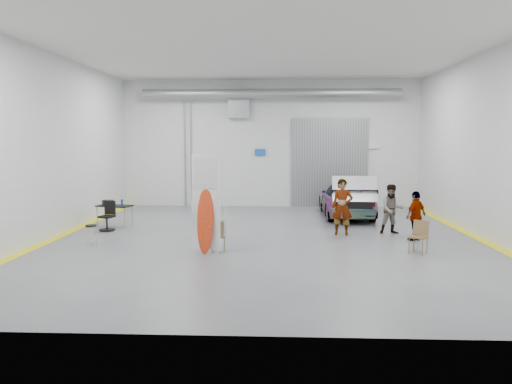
{
  "coord_description": "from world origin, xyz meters",
  "views": [
    {
      "loc": [
        0.35,
        -15.82,
        3.19
      ],
      "look_at": [
        -0.35,
        0.24,
        1.5
      ],
      "focal_mm": 35.0,
      "sensor_mm": 36.0,
      "label": 1
    }
  ],
  "objects_px": {
    "person_a": "(342,207)",
    "folding_chair_near": "(219,242)",
    "person_c": "(416,216)",
    "work_table": "(113,205)",
    "folding_chair_far": "(418,243)",
    "shop_stool": "(91,236)",
    "office_chair": "(107,218)",
    "sedan_car": "(346,199)",
    "surfboard_display": "(208,211)",
    "person_b": "(392,209)"
  },
  "relations": [
    {
      "from": "person_a",
      "to": "folding_chair_near",
      "type": "xyz_separation_m",
      "value": [
        -3.86,
        -2.62,
        -0.69
      ]
    },
    {
      "from": "person_a",
      "to": "folding_chair_near",
      "type": "height_order",
      "value": "person_a"
    },
    {
      "from": "person_c",
      "to": "work_table",
      "type": "height_order",
      "value": "person_c"
    },
    {
      "from": "person_a",
      "to": "work_table",
      "type": "bearing_deg",
      "value": -179.21
    },
    {
      "from": "person_c",
      "to": "folding_chair_far",
      "type": "distance_m",
      "value": 1.96
    },
    {
      "from": "folding_chair_far",
      "to": "shop_stool",
      "type": "relative_size",
      "value": 1.4
    },
    {
      "from": "folding_chair_far",
      "to": "office_chair",
      "type": "bearing_deg",
      "value": -162.99
    },
    {
      "from": "sedan_car",
      "to": "folding_chair_near",
      "type": "xyz_separation_m",
      "value": [
        -4.55,
        -6.7,
        -0.45
      ]
    },
    {
      "from": "sedan_car",
      "to": "person_a",
      "type": "relative_size",
      "value": 2.59
    },
    {
      "from": "person_a",
      "to": "work_table",
      "type": "height_order",
      "value": "person_a"
    },
    {
      "from": "folding_chair_far",
      "to": "office_chair",
      "type": "relative_size",
      "value": 0.9
    },
    {
      "from": "person_a",
      "to": "person_c",
      "type": "bearing_deg",
      "value": -12.37
    },
    {
      "from": "office_chair",
      "to": "person_a",
      "type": "bearing_deg",
      "value": 11.87
    },
    {
      "from": "surfboard_display",
      "to": "person_b",
      "type": "bearing_deg",
      "value": 43.96
    },
    {
      "from": "person_a",
      "to": "office_chair",
      "type": "relative_size",
      "value": 1.85
    },
    {
      "from": "person_b",
      "to": "shop_stool",
      "type": "relative_size",
      "value": 2.54
    },
    {
      "from": "sedan_car",
      "to": "person_b",
      "type": "relative_size",
      "value": 2.9
    },
    {
      "from": "sedan_car",
      "to": "folding_chair_far",
      "type": "bearing_deg",
      "value": 99.16
    },
    {
      "from": "surfboard_display",
      "to": "work_table",
      "type": "distance_m",
      "value": 5.89
    },
    {
      "from": "person_c",
      "to": "sedan_car",
      "type": "bearing_deg",
      "value": -113.07
    },
    {
      "from": "surfboard_display",
      "to": "office_chair",
      "type": "height_order",
      "value": "surfboard_display"
    },
    {
      "from": "folding_chair_near",
      "to": "folding_chair_far",
      "type": "xyz_separation_m",
      "value": [
        5.63,
        -0.1,
        0.03
      ]
    },
    {
      "from": "sedan_car",
      "to": "folding_chair_far",
      "type": "relative_size",
      "value": 5.29
    },
    {
      "from": "person_b",
      "to": "work_table",
      "type": "xyz_separation_m",
      "value": [
        -9.94,
        0.95,
        -0.05
      ]
    },
    {
      "from": "sedan_car",
      "to": "office_chair",
      "type": "height_order",
      "value": "sedan_car"
    },
    {
      "from": "sedan_car",
      "to": "person_a",
      "type": "bearing_deg",
      "value": 80.49
    },
    {
      "from": "sedan_car",
      "to": "folding_chair_far",
      "type": "height_order",
      "value": "sedan_car"
    },
    {
      "from": "work_table",
      "to": "office_chair",
      "type": "relative_size",
      "value": 1.34
    },
    {
      "from": "office_chair",
      "to": "person_c",
      "type": "bearing_deg",
      "value": 7.7
    },
    {
      "from": "office_chair",
      "to": "sedan_car",
      "type": "bearing_deg",
      "value": 37.31
    },
    {
      "from": "person_b",
      "to": "surfboard_display",
      "type": "bearing_deg",
      "value": -152.85
    },
    {
      "from": "person_a",
      "to": "shop_stool",
      "type": "xyz_separation_m",
      "value": [
        -7.73,
        -2.25,
        -0.62
      ]
    },
    {
      "from": "person_a",
      "to": "person_c",
      "type": "distance_m",
      "value": 2.38
    },
    {
      "from": "person_c",
      "to": "folding_chair_near",
      "type": "height_order",
      "value": "person_c"
    },
    {
      "from": "person_c",
      "to": "surfboard_display",
      "type": "xyz_separation_m",
      "value": [
        -6.32,
        -2.09,
        0.41
      ]
    },
    {
      "from": "surfboard_display",
      "to": "work_table",
      "type": "height_order",
      "value": "surfboard_display"
    },
    {
      "from": "person_a",
      "to": "folding_chair_far",
      "type": "bearing_deg",
      "value": -47.57
    },
    {
      "from": "person_a",
      "to": "surfboard_display",
      "type": "bearing_deg",
      "value": -134.95
    },
    {
      "from": "person_b",
      "to": "folding_chair_near",
      "type": "relative_size",
      "value": 2.03
    },
    {
      "from": "folding_chair_near",
      "to": "office_chair",
      "type": "relative_size",
      "value": 0.81
    },
    {
      "from": "person_a",
      "to": "work_table",
      "type": "distance_m",
      "value": 8.32
    },
    {
      "from": "work_table",
      "to": "person_b",
      "type": "bearing_deg",
      "value": -5.47
    },
    {
      "from": "office_chair",
      "to": "shop_stool",
      "type": "bearing_deg",
      "value": -65.94
    },
    {
      "from": "person_a",
      "to": "shop_stool",
      "type": "bearing_deg",
      "value": -154.43
    },
    {
      "from": "person_b",
      "to": "folding_chair_far",
      "type": "xyz_separation_m",
      "value": [
        0.06,
        -3.0,
        -0.55
      ]
    },
    {
      "from": "folding_chair_far",
      "to": "work_table",
      "type": "distance_m",
      "value": 10.77
    },
    {
      "from": "person_b",
      "to": "folding_chair_near",
      "type": "xyz_separation_m",
      "value": [
        -5.57,
        -2.9,
        -0.58
      ]
    },
    {
      "from": "person_c",
      "to": "shop_stool",
      "type": "height_order",
      "value": "person_c"
    },
    {
      "from": "shop_stool",
      "to": "work_table",
      "type": "distance_m",
      "value": 3.55
    },
    {
      "from": "person_b",
      "to": "person_c",
      "type": "distance_m",
      "value": 1.26
    }
  ]
}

